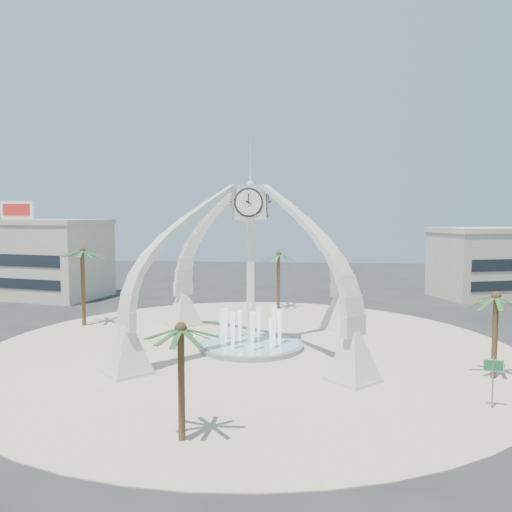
# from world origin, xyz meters

# --- Properties ---
(ground) EXTENTS (140.00, 140.00, 0.00)m
(ground) POSITION_xyz_m (0.00, 0.00, 0.00)
(ground) COLOR #282828
(ground) RESTS_ON ground
(plaza) EXTENTS (40.00, 40.00, 0.06)m
(plaza) POSITION_xyz_m (0.00, 0.00, 0.03)
(plaza) COLOR beige
(plaza) RESTS_ON ground
(clock_tower) EXTENTS (17.94, 17.94, 16.30)m
(clock_tower) POSITION_xyz_m (-0.00, -0.00, 6.49)
(clock_tower) COLOR beige
(clock_tower) RESTS_ON ground
(fountain) EXTENTS (8.00, 8.00, 3.62)m
(fountain) POSITION_xyz_m (0.00, 0.00, 0.29)
(fountain) COLOR gray
(fountain) RESTS_ON ground
(building_nw) EXTENTS (23.75, 13.73, 11.90)m
(building_nw) POSITION_xyz_m (-32.00, 22.00, 4.83)
(building_nw) COLOR beige
(building_nw) RESTS_ON ground
(palm_east) EXTENTS (4.60, 4.60, 5.86)m
(palm_east) POSITION_xyz_m (15.81, -5.41, 5.10)
(palm_east) COLOR brown
(palm_east) RESTS_ON ground
(palm_west) EXTENTS (3.99, 3.99, 7.70)m
(palm_west) POSITION_xyz_m (-16.12, 6.05, 6.83)
(palm_west) COLOR brown
(palm_west) RESTS_ON ground
(palm_north) EXTENTS (4.89, 4.89, 6.65)m
(palm_north) POSITION_xyz_m (1.07, 16.26, 5.85)
(palm_north) COLOR brown
(palm_north) RESTS_ON ground
(palm_south) EXTENTS (3.58, 3.58, 5.81)m
(palm_south) POSITION_xyz_m (-1.25, -15.88, 5.08)
(palm_south) COLOR brown
(palm_south) RESTS_ON ground
(street_sign) EXTENTS (1.02, 0.17, 2.79)m
(street_sign) POSITION_xyz_m (13.94, -10.55, 1.99)
(street_sign) COLOR slate
(street_sign) RESTS_ON ground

